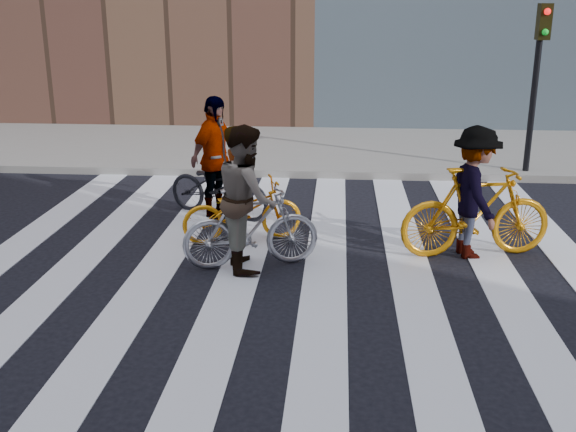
# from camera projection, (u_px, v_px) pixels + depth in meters

# --- Properties ---
(ground) EXTENTS (100.00, 100.00, 0.00)m
(ground) POSITION_uv_depth(u_px,v_px,m) (282.00, 275.00, 8.60)
(ground) COLOR black
(ground) RESTS_ON ground
(sidewalk_far) EXTENTS (100.00, 5.00, 0.15)m
(sidewalk_far) POSITION_uv_depth(u_px,v_px,m) (309.00, 149.00, 15.71)
(sidewalk_far) COLOR gray
(sidewalk_far) RESTS_ON ground
(zebra_crosswalk) EXTENTS (8.25, 10.00, 0.01)m
(zebra_crosswalk) POSITION_uv_depth(u_px,v_px,m) (282.00, 275.00, 8.60)
(zebra_crosswalk) COLOR white
(zebra_crosswalk) RESTS_ON ground
(traffic_signal) EXTENTS (0.22, 0.42, 3.33)m
(traffic_signal) POSITION_uv_depth(u_px,v_px,m) (539.00, 61.00, 12.65)
(traffic_signal) COLOR black
(traffic_signal) RESTS_ON ground
(bike_yellow_left) EXTENTS (1.84, 1.14, 0.92)m
(bike_yellow_left) POSITION_uv_depth(u_px,v_px,m) (242.00, 211.00, 9.71)
(bike_yellow_left) COLOR orange
(bike_yellow_left) RESTS_ON ground
(bike_silver_mid) EXTENTS (1.85, 0.98, 1.07)m
(bike_silver_mid) POSITION_uv_depth(u_px,v_px,m) (251.00, 228.00, 8.73)
(bike_silver_mid) COLOR #B4B5BE
(bike_silver_mid) RESTS_ON ground
(bike_yellow_right) EXTENTS (2.15, 0.96, 1.25)m
(bike_yellow_right) POSITION_uv_depth(u_px,v_px,m) (476.00, 212.00, 9.09)
(bike_yellow_right) COLOR orange
(bike_yellow_right) RESTS_ON ground
(bike_dark_rear) EXTENTS (1.97, 1.36, 0.98)m
(bike_dark_rear) POSITION_uv_depth(u_px,v_px,m) (219.00, 187.00, 10.87)
(bike_dark_rear) COLOR black
(bike_dark_rear) RESTS_ON ground
(rider_left) EXTENTS (0.58, 0.72, 1.69)m
(rider_left) POSITION_uv_depth(u_px,v_px,m) (238.00, 185.00, 9.60)
(rider_left) COLOR slate
(rider_left) RESTS_ON ground
(rider_mid) EXTENTS (0.94, 1.08, 1.88)m
(rider_mid) POSITION_uv_depth(u_px,v_px,m) (247.00, 198.00, 8.62)
(rider_mid) COLOR slate
(rider_mid) RESTS_ON ground
(rider_right) EXTENTS (0.87, 1.26, 1.79)m
(rider_right) POSITION_uv_depth(u_px,v_px,m) (474.00, 193.00, 9.01)
(rider_right) COLOR slate
(rider_right) RESTS_ON ground
(rider_rear) EXTENTS (0.91, 1.24, 1.95)m
(rider_rear) POSITION_uv_depth(u_px,v_px,m) (215.00, 157.00, 10.73)
(rider_rear) COLOR slate
(rider_rear) RESTS_ON ground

